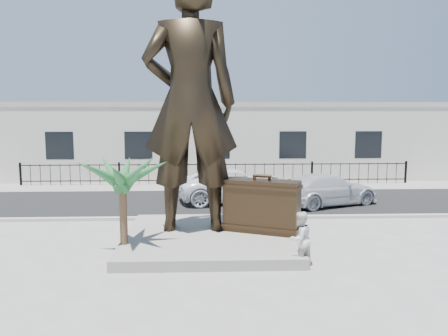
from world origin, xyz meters
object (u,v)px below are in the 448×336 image
object	(u,v)px
statue	(190,102)
tourist	(300,239)
suitcase	(262,206)
car_white	(235,185)

from	to	relation	value
statue	tourist	size ratio (longest dim) A/B	5.60
suitcase	tourist	distance (m)	2.45
statue	tourist	distance (m)	5.47
suitcase	tourist	xyz separation A→B (m)	(0.74, -2.30, -0.40)
tourist	suitcase	bearing A→B (deg)	-105.21
tourist	car_white	distance (m)	8.70
suitcase	tourist	bearing A→B (deg)	-48.73
tourist	car_white	size ratio (longest dim) A/B	0.28
suitcase	car_white	world-z (taller)	suitcase
statue	suitcase	distance (m)	3.99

